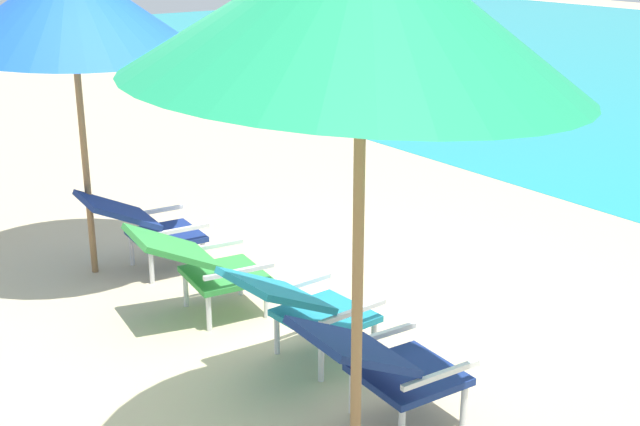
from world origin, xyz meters
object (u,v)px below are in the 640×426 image
(beach_umbrella_right, at_px, (362,3))
(lounge_chair_near_right, at_px, (303,305))
(lounge_chair_near_left, at_px, (200,263))
(lounge_chair_far_right, at_px, (383,362))
(beach_umbrella_left, at_px, (71,4))
(lounge_chair_far_left, at_px, (143,224))

(beach_umbrella_right, bearing_deg, lounge_chair_near_right, 156.08)
(lounge_chair_near_left, xyz_separation_m, lounge_chair_far_right, (1.78, 0.11, 0.00))
(lounge_chair_near_left, height_order, beach_umbrella_right, beach_umbrella_right)
(lounge_chair_near_right, height_order, beach_umbrella_left, beach_umbrella_left)
(lounge_chair_near_right, distance_m, beach_umbrella_left, 2.76)
(beach_umbrella_left, bearing_deg, lounge_chair_far_right, 7.54)
(lounge_chair_far_left, bearing_deg, lounge_chair_near_right, 4.52)
(lounge_chair_near_left, bearing_deg, lounge_chair_far_left, 178.50)
(lounge_chair_near_right, bearing_deg, beach_umbrella_left, -167.97)
(lounge_chair_far_left, distance_m, beach_umbrella_left, 1.68)
(lounge_chair_near_right, bearing_deg, lounge_chair_near_left, -169.65)
(lounge_chair_far_right, height_order, beach_umbrella_left, beach_umbrella_left)
(lounge_chair_near_right, bearing_deg, lounge_chair_far_left, -175.48)
(lounge_chair_far_left, relative_size, beach_umbrella_right, 0.34)
(lounge_chair_far_left, distance_m, lounge_chair_far_right, 2.73)
(lounge_chair_near_left, height_order, beach_umbrella_left, beach_umbrella_left)
(lounge_chair_near_left, distance_m, lounge_chair_near_right, 0.98)
(beach_umbrella_left, height_order, beach_umbrella_right, beach_umbrella_right)
(lounge_chair_near_left, bearing_deg, beach_umbrella_left, -166.66)
(lounge_chair_far_right, xyz_separation_m, beach_umbrella_left, (-3.00, -0.40, 1.63))
(beach_umbrella_left, bearing_deg, beach_umbrella_right, -0.96)
(lounge_chair_far_left, bearing_deg, beach_umbrella_right, -6.82)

